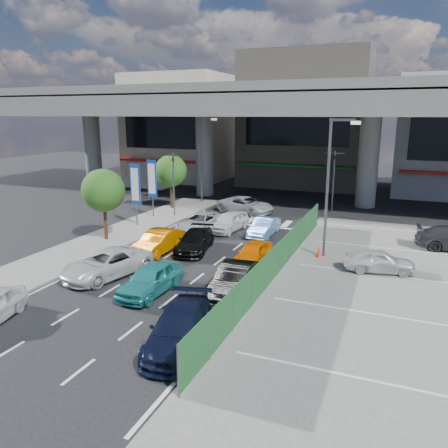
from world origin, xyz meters
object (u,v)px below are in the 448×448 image
at_px(parked_sedan_white, 379,261).
at_px(signboard_near, 135,186).
at_px(tree_near, 103,191).
at_px(taxi_teal_mid, 151,279).
at_px(taxi_orange_left, 158,242).
at_px(sedan_black_mid, 195,241).
at_px(tree_far, 171,171).
at_px(signboard_far, 152,180).
at_px(sedan_white_front_mid, 229,222).
at_px(traffic_light_right, 334,166).
at_px(wagon_silver_front_left, 199,222).
at_px(hatch_black_mid_right, 234,279).
at_px(traffic_light_left, 173,169).
at_px(street_lamp_right, 331,177).
at_px(taxi_orange_right, 253,253).
at_px(street_lamp_left, 203,152).
at_px(kei_truck_front_right, 264,227).
at_px(sedan_white_mid_left, 107,264).
at_px(traffic_cone, 319,252).
at_px(minivan_navy_back, 180,328).
at_px(crossing_wagon_silver, 246,205).

bearing_deg(parked_sedan_white, signboard_near, 69.02).
relative_size(tree_near, taxi_teal_mid, 1.19).
height_order(taxi_orange_left, sedan_black_mid, taxi_orange_left).
distance_m(tree_near, tree_far, 10.53).
xyz_separation_m(signboard_far, sedan_white_front_mid, (7.21, -1.56, -2.37)).
bearing_deg(signboard_far, traffic_light_right, 31.43).
bearing_deg(taxi_orange_left, sedan_white_front_mid, 73.01).
xyz_separation_m(sedan_black_mid, wagon_silver_front_left, (-1.79, 4.48, 0.00)).
xyz_separation_m(tree_near, tree_far, (-0.80, 10.50, 0.00)).
bearing_deg(hatch_black_mid_right, taxi_orange_left, 143.90).
bearing_deg(traffic_light_left, street_lamp_right, -24.16).
bearing_deg(taxi_orange_right, street_lamp_left, 126.82).
height_order(street_lamp_right, parked_sedan_white, street_lamp_right).
relative_size(traffic_light_right, kei_truck_front_right, 1.39).
height_order(sedan_white_mid_left, taxi_orange_right, sedan_white_mid_left).
relative_size(street_lamp_right, traffic_cone, 12.63).
bearing_deg(sedan_black_mid, signboard_far, 124.94).
relative_size(signboard_near, sedan_white_front_mid, 1.16).
distance_m(traffic_light_left, sedan_white_mid_left, 14.21).
bearing_deg(traffic_cone, traffic_light_left, 154.01).
distance_m(signboard_far, minivan_navy_back, 20.86).
xyz_separation_m(signboard_near, taxi_orange_left, (4.75, -4.95, -2.37)).
height_order(tree_far, parked_sedan_white, tree_far).
relative_size(tree_far, taxi_orange_left, 1.15).
height_order(traffic_light_left, signboard_far, traffic_light_left).
xyz_separation_m(sedan_black_mid, parked_sedan_white, (10.72, 0.21, 0.04)).
bearing_deg(parked_sedan_white, kei_truck_front_right, 49.27).
xyz_separation_m(taxi_teal_mid, sedan_black_mid, (-0.94, 6.68, -0.06)).
bearing_deg(traffic_cone, sedan_white_mid_left, -143.70).
relative_size(traffic_light_right, traffic_cone, 8.21).
relative_size(minivan_navy_back, parked_sedan_white, 1.32).
height_order(signboard_near, signboard_far, same).
xyz_separation_m(taxi_orange_right, sedan_white_front_mid, (-3.87, 6.07, 0.08)).
bearing_deg(street_lamp_right, sedan_white_front_mid, 155.57).
relative_size(signboard_near, kei_truck_front_right, 1.26).
height_order(signboard_far, sedan_white_mid_left, signboard_far).
bearing_deg(traffic_light_right, street_lamp_left, -175.17).
height_order(signboard_far, tree_far, tree_far).
relative_size(traffic_light_right, signboard_far, 1.11).
distance_m(traffic_light_right, wagon_silver_front_left, 13.38).
bearing_deg(taxi_teal_mid, parked_sedan_white, 36.81).
relative_size(taxi_teal_mid, hatch_black_mid_right, 0.97).
relative_size(taxi_orange_left, traffic_cone, 6.61).
height_order(sedan_white_mid_left, taxi_orange_left, same).
bearing_deg(taxi_orange_right, tree_near, 179.50).
xyz_separation_m(street_lamp_right, taxi_orange_left, (-9.62, -2.95, -4.08)).
relative_size(signboard_far, taxi_orange_right, 1.32).
relative_size(kei_truck_front_right, parked_sedan_white, 1.04).
xyz_separation_m(signboard_far, crossing_wagon_silver, (6.37, 4.51, -2.38)).
height_order(taxi_teal_mid, kei_truck_front_right, taxi_teal_mid).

